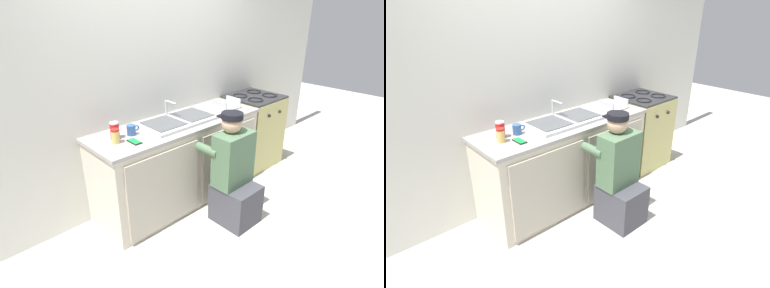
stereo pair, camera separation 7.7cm
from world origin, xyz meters
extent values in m
plane|color=beige|center=(0.00, 0.00, 0.00)|extent=(12.00, 12.00, 0.00)
cube|color=silver|center=(0.00, 0.65, 1.25)|extent=(6.00, 0.10, 2.50)
cube|color=beige|center=(0.00, 0.30, 0.43)|extent=(1.84, 0.60, 0.86)
cube|color=#AFA694|center=(-0.44, -0.01, 0.43)|extent=(0.81, 0.02, 0.76)
cube|color=#AFA694|center=(0.44, -0.01, 0.43)|extent=(0.81, 0.02, 0.76)
cube|color=#9E9993|center=(0.00, 0.30, 0.88)|extent=(1.88, 0.62, 0.03)
cube|color=silver|center=(0.00, 0.30, 0.91)|extent=(0.80, 0.44, 0.03)
cube|color=#4C4F51|center=(-0.19, 0.30, 0.93)|extent=(0.33, 0.35, 0.01)
cube|color=#4C4F51|center=(0.19, 0.30, 0.93)|extent=(0.33, 0.35, 0.01)
cylinder|color=#B7BABF|center=(0.00, 0.49, 0.99)|extent=(0.02, 0.02, 0.18)
cylinder|color=#B7BABF|center=(0.00, 0.41, 1.08)|extent=(0.02, 0.16, 0.02)
cube|color=tan|center=(1.27, 0.30, 0.45)|extent=(0.64, 0.60, 0.90)
cube|color=#262628|center=(1.27, 0.30, 0.91)|extent=(0.63, 0.59, 0.02)
torus|color=black|center=(1.13, 0.18, 0.93)|extent=(0.19, 0.19, 0.02)
torus|color=black|center=(1.42, 0.18, 0.93)|extent=(0.19, 0.19, 0.02)
torus|color=black|center=(1.13, 0.42, 0.93)|extent=(0.19, 0.19, 0.02)
torus|color=black|center=(1.42, 0.42, 0.93)|extent=(0.19, 0.19, 0.02)
cylinder|color=black|center=(1.16, -0.01, 0.76)|extent=(0.04, 0.02, 0.04)
cylinder|color=black|center=(1.38, -0.01, 0.76)|extent=(0.04, 0.02, 0.04)
cube|color=#3F3F47|center=(0.13, -0.38, 0.20)|extent=(0.36, 0.40, 0.40)
cube|color=#4C6B4C|center=(0.13, -0.32, 0.66)|extent=(0.38, 0.22, 0.52)
sphere|color=tan|center=(0.13, -0.28, 1.01)|extent=(0.19, 0.19, 0.19)
cylinder|color=black|center=(0.13, -0.28, 1.08)|extent=(0.20, 0.20, 0.06)
cube|color=black|center=(0.13, -0.20, 1.06)|extent=(0.13, 0.09, 0.02)
cylinder|color=#4C6B4C|center=(-0.04, -0.12, 0.75)|extent=(0.08, 0.30, 0.08)
cylinder|color=#4C6B4C|center=(0.30, -0.12, 0.75)|extent=(0.08, 0.30, 0.08)
cylinder|color=#DBB760|center=(-0.73, 0.28, 0.95)|extent=(0.07, 0.07, 0.11)
cylinder|color=#B21E19|center=(-0.73, 0.28, 1.02)|extent=(0.07, 0.07, 0.02)
cylinder|color=#335699|center=(-0.53, 0.34, 0.94)|extent=(0.08, 0.08, 0.09)
torus|color=#335699|center=(-0.47, 0.34, 0.95)|extent=(0.06, 0.01, 0.06)
cube|color=#B2B7BC|center=(0.68, 0.25, 0.91)|extent=(0.28, 0.22, 0.02)
cube|color=#B2B7BC|center=(0.56, 0.25, 0.96)|extent=(0.01, 0.21, 0.10)
cube|color=#B2B7BC|center=(0.80, 0.25, 0.96)|extent=(0.01, 0.21, 0.10)
cylinder|color=red|center=(-0.68, 0.37, 0.97)|extent=(0.08, 0.08, 0.14)
cylinder|color=white|center=(-0.68, 0.37, 1.04)|extent=(0.08, 0.08, 0.01)
cube|color=black|center=(-0.61, 0.18, 0.90)|extent=(0.07, 0.14, 0.01)
cube|color=green|center=(-0.61, 0.18, 0.91)|extent=(0.06, 0.12, 0.00)
camera|label=1|loc=(-1.99, -2.00, 2.02)|focal=30.00mm
camera|label=2|loc=(-1.93, -2.05, 2.02)|focal=30.00mm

